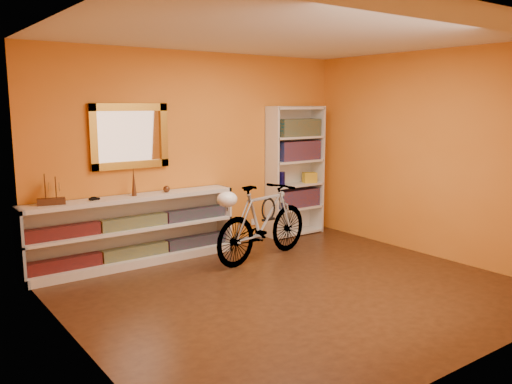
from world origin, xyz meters
TOP-DOWN VIEW (x-y plane):
  - floor at (0.00, 0.00)m, footprint 4.50×4.00m
  - ceiling at (0.00, 0.00)m, footprint 4.50×4.00m
  - back_wall at (0.00, 2.00)m, footprint 4.50×0.01m
  - left_wall at (-2.25, 0.00)m, footprint 0.01×4.00m
  - right_wall at (2.25, 0.00)m, footprint 0.01×4.00m
  - gilt_mirror at (-0.95, 1.97)m, footprint 0.98×0.06m
  - wall_socket at (0.90, 1.99)m, footprint 0.09×0.02m
  - console_unit at (-1.01, 1.81)m, footprint 2.60×0.35m
  - cd_row_lower at (-1.01, 1.79)m, footprint 2.50×0.13m
  - cd_row_upper at (-1.01, 1.79)m, footprint 2.50×0.13m
  - model_ship at (-1.94, 1.81)m, footprint 0.31×0.17m
  - toy_car at (-1.47, 1.81)m, footprint 0.00×0.00m
  - bronze_ornament at (-0.99, 1.81)m, footprint 0.06×0.06m
  - decorative_orb at (-0.56, 1.81)m, footprint 0.08×0.08m
  - bookcase at (1.55, 1.84)m, footprint 0.90×0.30m
  - book_row_a at (1.60, 1.84)m, footprint 0.70×0.22m
  - book_row_b at (1.60, 1.84)m, footprint 0.70×0.22m
  - book_row_c at (1.60, 1.84)m, footprint 0.70×0.22m
  - travel_mug at (1.28, 1.82)m, footprint 0.09×0.09m
  - red_tin at (1.35, 1.87)m, footprint 0.17×0.17m
  - yellow_bag at (1.80, 1.80)m, footprint 0.23×0.19m
  - bicycle at (0.40, 1.10)m, footprint 0.73×1.69m
  - helmet at (-0.21, 0.98)m, footprint 0.24×0.23m
  - u_lock at (0.50, 1.12)m, footprint 0.21×0.02m

SIDE VIEW (x-z plane):
  - floor at x=0.00m, z-range -0.01..0.00m
  - cd_row_lower at x=-1.01m, z-range 0.10..0.24m
  - wall_socket at x=0.90m, z-range 0.21..0.29m
  - console_unit at x=-1.01m, z-range 0.00..0.85m
  - bicycle at x=0.40m, z-range 0.00..0.96m
  - cd_row_upper at x=-1.01m, z-range 0.47..0.60m
  - book_row_a at x=1.60m, z-range 0.42..0.68m
  - u_lock at x=0.50m, z-range 0.52..0.73m
  - yellow_bag at x=1.80m, z-range 0.77..0.92m
  - helmet at x=-0.21m, z-range 0.76..0.94m
  - toy_car at x=-1.47m, z-range 0.85..0.85m
  - travel_mug at x=1.28m, z-range 0.77..0.97m
  - decorative_orb at x=-0.56m, z-range 0.85..0.93m
  - bookcase at x=1.55m, z-range 0.00..1.90m
  - bronze_ornament at x=-0.99m, z-range 0.85..1.19m
  - model_ship at x=-1.94m, z-range 0.85..1.19m
  - book_row_b at x=1.60m, z-range 1.11..1.40m
  - back_wall at x=0.00m, z-range 0.00..2.60m
  - left_wall at x=-2.25m, z-range 0.00..2.60m
  - right_wall at x=2.25m, z-range 0.00..2.60m
  - gilt_mirror at x=-0.95m, z-range 1.16..1.94m
  - red_tin at x=1.35m, z-range 1.46..1.64m
  - book_row_c at x=1.60m, z-range 1.46..1.71m
  - ceiling at x=0.00m, z-range 2.60..2.61m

